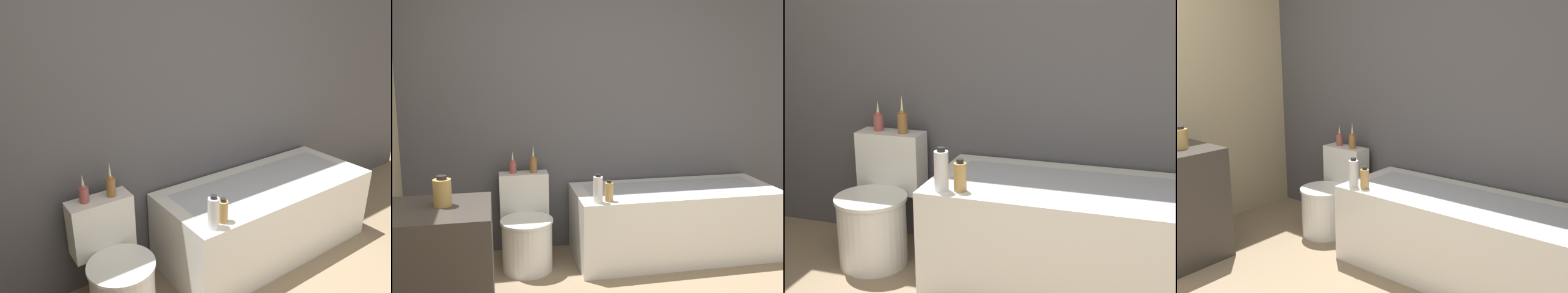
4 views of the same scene
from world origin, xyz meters
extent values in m
cube|color=#4C4C51|center=(0.00, 2.08, 1.30)|extent=(6.40, 0.06, 2.60)
cube|color=white|center=(0.68, 1.68, 0.29)|extent=(1.67, 0.69, 0.58)
cube|color=#B7BCC6|center=(0.68, 1.68, 0.57)|extent=(1.47, 0.49, 0.01)
cylinder|color=white|center=(-0.54, 1.63, 0.19)|extent=(0.39, 0.39, 0.39)
cylinder|color=white|center=(-0.54, 1.63, 0.40)|extent=(0.41, 0.41, 0.02)
cube|color=white|center=(-0.54, 1.90, 0.53)|extent=(0.39, 0.17, 0.37)
cylinder|color=tan|center=(-1.04, 0.68, 0.92)|extent=(0.09, 0.09, 0.14)
cylinder|color=black|center=(-1.04, 0.68, 1.01)|extent=(0.05, 0.05, 0.02)
cylinder|color=#994C47|center=(-0.63, 1.91, 0.76)|extent=(0.06, 0.06, 0.10)
sphere|color=#994C47|center=(-0.63, 1.91, 0.81)|extent=(0.04, 0.04, 0.04)
cone|color=beige|center=(-0.63, 1.91, 0.85)|extent=(0.02, 0.02, 0.09)
cylinder|color=olive|center=(-0.46, 1.90, 0.77)|extent=(0.06, 0.06, 0.12)
sphere|color=olive|center=(-0.46, 1.90, 0.83)|extent=(0.04, 0.04, 0.04)
cone|color=beige|center=(-0.46, 1.90, 0.89)|extent=(0.02, 0.02, 0.11)
cylinder|color=silver|center=(-0.03, 1.41, 0.68)|extent=(0.07, 0.07, 0.20)
cylinder|color=black|center=(-0.03, 1.41, 0.79)|extent=(0.04, 0.04, 0.02)
cylinder|color=tan|center=(0.06, 1.43, 0.65)|extent=(0.06, 0.06, 0.14)
cylinder|color=black|center=(0.06, 1.43, 0.73)|extent=(0.03, 0.03, 0.02)
camera|label=1|loc=(-1.24, -0.14, 1.84)|focal=35.00mm
camera|label=2|loc=(-0.76, -1.76, 1.60)|focal=42.00mm
camera|label=3|loc=(0.90, -0.91, 1.50)|focal=50.00mm
camera|label=4|loc=(2.06, -0.99, 1.62)|focal=42.00mm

